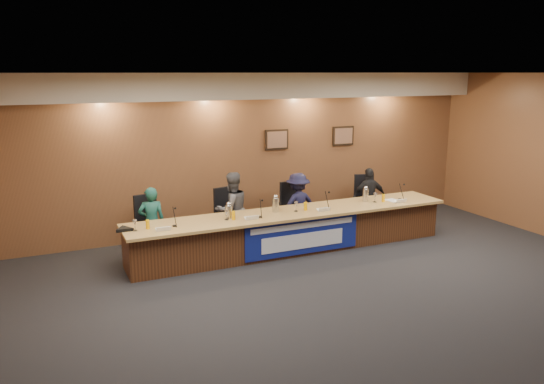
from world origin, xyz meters
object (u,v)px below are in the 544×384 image
at_px(dais_body, 292,232).
at_px(panelist_b, 232,209).
at_px(office_chair_a, 151,229).
at_px(office_chair_b, 230,220).
at_px(office_chair_d, 366,204).
at_px(carafe_left, 229,212).
at_px(speakerphone, 124,229).
at_px(carafe_right, 365,195).
at_px(carafe_mid, 276,205).
at_px(panelist_a, 152,222).
at_px(office_chair_c, 295,212).
at_px(banner, 303,236).
at_px(panelist_d, 369,198).
at_px(panelist_c, 298,205).

height_order(dais_body, panelist_b, panelist_b).
bearing_deg(panelist_b, office_chair_a, -15.35).
relative_size(office_chair_b, office_chair_d, 1.00).
relative_size(office_chair_a, office_chair_d, 1.00).
bearing_deg(office_chair_d, carafe_left, -149.80).
bearing_deg(speakerphone, carafe_left, 0.56).
xyz_separation_m(carafe_left, carafe_right, (2.83, 0.05, 0.01)).
height_order(office_chair_a, carafe_mid, carafe_mid).
distance_m(panelist_a, panelist_b, 1.50).
distance_m(office_chair_b, speakerphone, 2.25).
distance_m(panelist_a, carafe_right, 4.08).
distance_m(office_chair_c, carafe_left, 1.91).
xyz_separation_m(banner, speakerphone, (-3.00, 0.40, 0.40)).
distance_m(office_chair_b, office_chair_c, 1.38).
distance_m(panelist_b, carafe_mid, 0.90).
distance_m(panelist_a, office_chair_d, 4.57).
height_order(panelist_a, office_chair_c, panelist_a).
xyz_separation_m(panelist_b, office_chair_b, (0.00, 0.10, -0.23)).
height_order(dais_body, office_chair_a, dais_body).
distance_m(banner, carafe_mid, 0.75).
xyz_separation_m(office_chair_d, speakerphone, (-5.15, -0.82, 0.30)).
bearing_deg(dais_body, carafe_mid, 170.34).
bearing_deg(carafe_mid, speakerphone, -178.44).
xyz_separation_m(panelist_d, carafe_mid, (-2.46, -0.65, 0.25)).
relative_size(panelist_b, speakerphone, 4.41).
bearing_deg(banner, speakerphone, 172.48).
xyz_separation_m(banner, carafe_left, (-1.23, 0.41, 0.48)).
bearing_deg(dais_body, carafe_left, -179.90).
xyz_separation_m(panelist_a, carafe_right, (4.03, -0.65, 0.24)).
height_order(panelist_a, panelist_b, panelist_b).
bearing_deg(panelist_d, carafe_left, 22.80).
bearing_deg(speakerphone, office_chair_a, 54.66).
relative_size(dais_body, panelist_b, 4.25).
xyz_separation_m(panelist_d, office_chair_d, (0.00, 0.10, -0.15)).
xyz_separation_m(panelist_b, carafe_mid, (0.60, -0.65, 0.17)).
bearing_deg(carafe_right, panelist_a, 170.86).
height_order(carafe_mid, speakerphone, carafe_mid).
bearing_deg(carafe_left, banner, -18.59).
height_order(dais_body, panelist_c, panelist_c).
xyz_separation_m(office_chair_c, carafe_left, (-1.69, -0.80, 0.38)).
bearing_deg(panelist_d, carafe_mid, 25.73).
relative_size(office_chair_a, carafe_right, 1.95).
bearing_deg(banner, panelist_d, 27.43).
bearing_deg(panelist_a, dais_body, 172.41).
height_order(office_chair_a, carafe_right, carafe_right).
bearing_deg(panelist_a, office_chair_d, -170.22).
bearing_deg(office_chair_d, panelist_c, -159.76).
bearing_deg(office_chair_c, carafe_left, -167.13).
bearing_deg(office_chair_c, banner, -123.33).
relative_size(panelist_d, carafe_right, 5.13).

